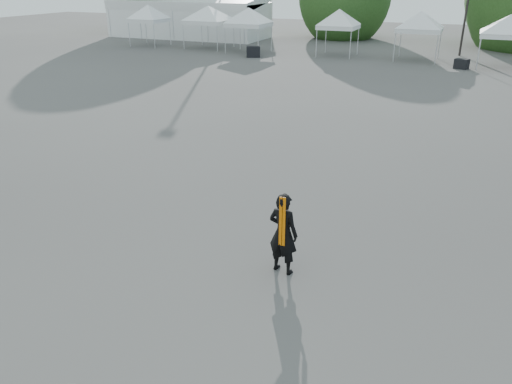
% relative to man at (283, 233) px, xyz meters
% --- Properties ---
extents(ground, '(120.00, 120.00, 0.00)m').
position_rel_man_xyz_m(ground, '(-1.03, 1.30, -0.86)').
color(ground, '#474442').
rests_on(ground, ground).
extents(marquee, '(15.00, 6.25, 4.23)m').
position_rel_man_xyz_m(marquee, '(-23.03, 36.30, 1.11)').
color(marquee, white).
rests_on(marquee, ground).
extents(tent_a, '(3.78, 3.78, 3.88)m').
position_rel_man_xyz_m(tent_a, '(-22.80, 29.17, 2.19)').
color(tent_a, silver).
rests_on(tent_a, ground).
extents(tent_b, '(4.62, 4.62, 3.88)m').
position_rel_man_xyz_m(tent_b, '(-17.45, 29.82, 2.19)').
color(tent_b, silver).
rests_on(tent_b, ground).
extents(tent_c, '(4.17, 4.17, 3.88)m').
position_rel_man_xyz_m(tent_c, '(-13.39, 28.75, 2.19)').
color(tent_c, silver).
rests_on(tent_c, ground).
extents(tent_d, '(3.85, 3.85, 3.88)m').
position_rel_man_xyz_m(tent_d, '(-6.54, 29.66, 2.19)').
color(tent_d, silver).
rests_on(tent_d, ground).
extents(tent_e, '(4.20, 4.20, 3.88)m').
position_rel_man_xyz_m(tent_e, '(-0.78, 29.64, 2.19)').
color(tent_e, silver).
rests_on(tent_e, ground).
extents(tent_f, '(4.61, 4.61, 3.88)m').
position_rel_man_xyz_m(tent_f, '(4.77, 28.52, 2.19)').
color(tent_f, silver).
rests_on(tent_f, ground).
extents(man, '(0.69, 0.52, 1.72)m').
position_rel_man_xyz_m(man, '(0.00, 0.00, 0.00)').
color(man, black).
rests_on(man, ground).
extents(crate_west, '(1.22, 1.11, 0.77)m').
position_rel_man_xyz_m(crate_west, '(-12.08, 26.59, -0.48)').
color(crate_west, black).
rests_on(crate_west, ground).
extents(crate_mid, '(0.98, 0.87, 0.64)m').
position_rel_man_xyz_m(crate_mid, '(2.33, 27.18, -0.55)').
color(crate_mid, black).
rests_on(crate_mid, ground).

